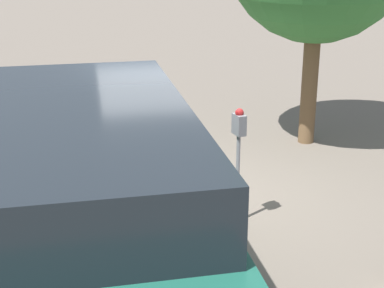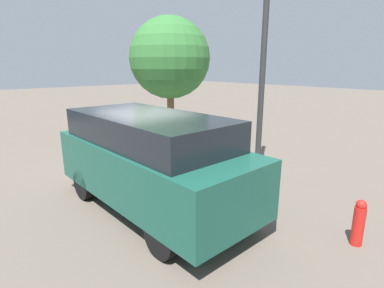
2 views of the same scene
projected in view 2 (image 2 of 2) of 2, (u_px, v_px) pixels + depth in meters
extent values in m
plane|color=#60564C|center=(150.00, 168.00, 9.29)|extent=(80.00, 80.00, 0.00)
cylinder|color=gray|center=(174.00, 151.00, 8.91)|extent=(0.05, 0.05, 1.21)
cube|color=slate|center=(173.00, 127.00, 8.72)|extent=(0.22, 0.15, 0.26)
sphere|color=maroon|center=(173.00, 122.00, 8.68)|extent=(0.11, 0.11, 0.11)
cube|color=beige|center=(257.00, 167.00, 8.52)|extent=(0.44, 0.44, 0.55)
cylinder|color=#2D2D2D|center=(264.00, 49.00, 7.71)|extent=(0.15, 0.15, 5.86)
cube|color=#195142|center=(152.00, 169.00, 6.42)|extent=(4.99, 2.16, 1.13)
cube|color=black|center=(147.00, 128.00, 6.29)|extent=(4.00, 1.97, 0.60)
cube|color=orange|center=(264.00, 217.00, 5.22)|extent=(0.08, 0.12, 0.20)
cylinder|color=black|center=(233.00, 204.00, 6.05)|extent=(0.74, 0.26, 0.74)
cylinder|color=black|center=(162.00, 236.00, 4.88)|extent=(0.74, 0.26, 0.74)
cylinder|color=black|center=(148.00, 167.00, 8.25)|extent=(0.74, 0.26, 0.74)
cylinder|color=black|center=(85.00, 184.00, 7.08)|extent=(0.74, 0.26, 0.74)
cylinder|color=brown|center=(171.00, 115.00, 12.15)|extent=(0.28, 0.28, 2.28)
sphere|color=#337033|center=(170.00, 58.00, 11.59)|extent=(3.12, 3.12, 3.12)
cylinder|color=red|center=(358.00, 226.00, 5.22)|extent=(0.20, 0.20, 0.71)
sphere|color=red|center=(361.00, 205.00, 5.12)|extent=(0.18, 0.18, 0.18)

